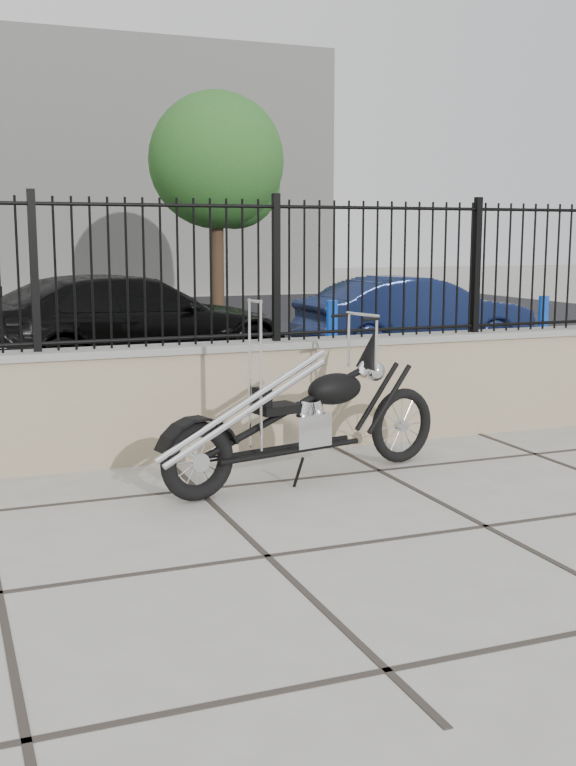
{
  "coord_description": "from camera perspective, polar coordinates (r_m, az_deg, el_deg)",
  "views": [
    {
      "loc": [
        -1.71,
        -4.7,
        1.85
      ],
      "look_at": [
        0.81,
        1.74,
        0.72
      ],
      "focal_mm": 42.0,
      "sensor_mm": 36.0,
      "label": 1
    }
  ],
  "objects": [
    {
      "name": "ground_plane",
      "position": [
        5.33,
        -1.31,
        -10.99
      ],
      "size": [
        90.0,
        90.0,
        0.0
      ],
      "primitive_type": "plane",
      "color": "#99968E",
      "rests_on": "ground"
    },
    {
      "name": "parking_lot",
      "position": [
        17.38,
        -15.65,
        2.84
      ],
      "size": [
        30.0,
        30.0,
        0.0
      ],
      "primitive_type": "plane",
      "color": "black",
      "rests_on": "ground"
    },
    {
      "name": "retaining_wall",
      "position": [
        7.52,
        -7.89,
        -1.27
      ],
      "size": [
        14.0,
        0.36,
        0.96
      ],
      "primitive_type": "cube",
      "color": "gray",
      "rests_on": "ground_plane"
    },
    {
      "name": "iron_fence",
      "position": [
        7.4,
        -8.08,
        6.97
      ],
      "size": [
        14.0,
        0.08,
        1.2
      ],
      "primitive_type": "cube",
      "color": "black",
      "rests_on": "retaining_wall"
    },
    {
      "name": "chopper_motorcycle",
      "position": [
        6.74,
        0.93,
        -0.38
      ],
      "size": [
        2.42,
        0.95,
        1.43
      ],
      "primitive_type": null,
      "rotation": [
        0.0,
        0.0,
        0.23
      ],
      "color": "black",
      "rests_on": "ground_plane"
    },
    {
      "name": "car_black",
      "position": [
        12.49,
        -10.01,
        3.75
      ],
      "size": [
        4.97,
        3.0,
        1.35
      ],
      "primitive_type": "imported",
      "rotation": [
        0.0,
        0.0,
        1.83
      ],
      "color": "black",
      "rests_on": "parking_lot"
    },
    {
      "name": "car_blue",
      "position": [
        14.28,
        8.16,
        4.25
      ],
      "size": [
        3.76,
        1.33,
        1.24
      ],
      "primitive_type": "imported",
      "rotation": [
        0.0,
        0.0,
        1.58
      ],
      "color": "#111B3E",
      "rests_on": "parking_lot"
    },
    {
      "name": "bollard_b",
      "position": [
        10.54,
        2.81,
        2.25
      ],
      "size": [
        0.13,
        0.13,
        1.12
      ],
      "primitive_type": "cylinder",
      "rotation": [
        0.0,
        0.0,
        -0.0
      ],
      "color": "#0C17BE",
      "rests_on": "ground_plane"
    },
    {
      "name": "bollard_c",
      "position": [
        12.08,
        15.88,
        2.76
      ],
      "size": [
        0.15,
        0.15,
        1.1
      ],
      "primitive_type": "cylinder",
      "rotation": [
        0.0,
        0.0,
        -0.12
      ],
      "color": "#0C4FB5",
      "rests_on": "ground_plane"
    },
    {
      "name": "tree_right",
      "position": [
        21.74,
        -4.59,
        14.32
      ],
      "size": [
        3.19,
        3.19,
        5.38
      ],
      "rotation": [
        0.0,
        0.0,
        0.2
      ],
      "color": "#382619",
      "rests_on": "ground_plane"
    }
  ]
}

